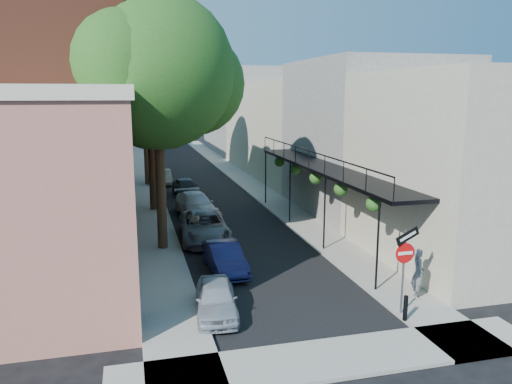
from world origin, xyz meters
TOP-DOWN VIEW (x-y plane):
  - ground at (0.00, 0.00)m, footprint 160.00×160.00m
  - road_surface at (0.00, 30.00)m, footprint 6.00×64.00m
  - sidewalk_left at (-4.00, 30.00)m, footprint 2.00×64.00m
  - sidewalk_right at (4.00, 30.00)m, footprint 2.00×64.00m
  - sidewalk_cross at (0.00, -1.00)m, footprint 12.00×2.00m
  - buildings_left at (-9.30, 28.76)m, footprint 10.10×59.10m
  - buildings_right at (8.99, 29.49)m, footprint 9.80×55.00m
  - sign_post at (3.16, 0.97)m, footprint 0.89×0.17m
  - bollard at (3.00, 0.50)m, footprint 0.14×0.14m
  - oak_near at (-3.37, 10.26)m, footprint 7.48×6.80m
  - oak_mid at (-3.42, 18.23)m, footprint 6.60×6.00m
  - oak_far at (-3.35, 27.27)m, footprint 7.70×7.00m
  - parked_car_a at (-2.60, 2.58)m, footprint 1.67×3.39m
  - parked_car_b at (-1.59, 6.43)m, footprint 1.38×3.61m
  - parked_car_c at (-1.72, 11.02)m, footprint 2.53×5.05m
  - parked_car_d at (-1.48, 16.09)m, footprint 2.38×4.79m
  - parked_car_e at (-1.40, 22.00)m, footprint 1.83×3.84m
  - parked_car_f at (-2.60, 27.21)m, footprint 1.26×3.47m
  - pedestrian at (4.32, 1.96)m, footprint 0.63×0.75m

SIDE VIEW (x-z plane):
  - ground at x=0.00m, z-range 0.00..0.00m
  - road_surface at x=0.00m, z-range 0.00..0.01m
  - sidewalk_left at x=-4.00m, z-range 0.00..0.12m
  - sidewalk_right at x=4.00m, z-range 0.00..0.12m
  - sidewalk_cross at x=0.00m, z-range 0.00..0.12m
  - bollard at x=3.00m, z-range 0.12..0.92m
  - parked_car_a at x=-2.60m, z-range 0.00..1.11m
  - parked_car_f at x=-2.60m, z-range 0.00..1.14m
  - parked_car_b at x=-1.59m, z-range 0.00..1.17m
  - parked_car_e at x=-1.40m, z-range 0.00..1.27m
  - parked_car_d at x=-1.48m, z-range 0.00..1.34m
  - parked_car_c at x=-1.72m, z-range 0.00..1.37m
  - pedestrian at x=4.32m, z-range 0.12..1.89m
  - sign_post at x=3.16m, z-range 0.54..3.53m
  - buildings_right at x=8.99m, z-range -0.58..9.42m
  - buildings_left at x=-9.30m, z-range -1.06..10.94m
  - oak_mid at x=-3.42m, z-range 1.96..12.16m
  - oak_near at x=-3.37m, z-range 2.17..13.59m
  - oak_far at x=-3.35m, z-range 2.31..14.21m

